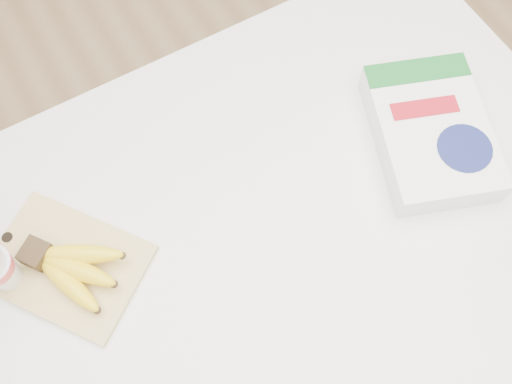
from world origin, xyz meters
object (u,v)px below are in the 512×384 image
(cutting_board, at_px, (67,265))
(cereal_box, at_px, (431,132))
(table, at_px, (260,299))
(bananas, at_px, (71,267))

(cutting_board, relative_size, cereal_box, 0.75)
(table, relative_size, cereal_box, 3.80)
(table, xyz_separation_m, cutting_board, (-0.33, 0.12, 0.51))
(table, relative_size, cutting_board, 5.06)
(table, distance_m, bananas, 0.64)
(bananas, height_order, cereal_box, cereal_box)
(cutting_board, xyz_separation_m, bananas, (0.01, -0.02, 0.03))
(table, distance_m, cereal_box, 0.66)
(cutting_board, distance_m, bananas, 0.04)
(bananas, relative_size, cereal_box, 0.52)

